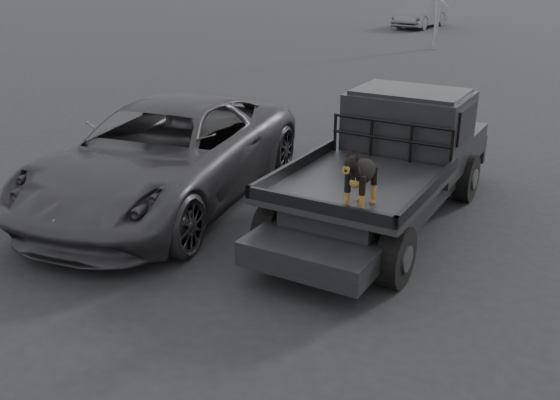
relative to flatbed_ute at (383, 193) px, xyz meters
The scene contains 7 objects.
ground 2.48m from the flatbed_ute, 96.34° to the right, with size 120.00×120.00×0.00m, color black.
flatbed_ute is the anchor object (origin of this frame).
ute_cab 1.31m from the flatbed_ute, 90.00° to the left, with size 1.72×1.30×0.88m, color black, non-canonical shape.
headache_rack 0.76m from the flatbed_ute, 90.00° to the left, with size 1.80×0.08×0.55m, color black, non-canonical shape.
dog 1.94m from the flatbed_ute, 78.43° to the right, with size 0.32×0.60×0.74m, color black, non-canonical shape.
parked_suv 3.38m from the flatbed_ute, 163.76° to the right, with size 2.61×5.67×1.58m, color #2D2C31.
distant_car_a 27.09m from the flatbed_ute, 106.89° to the left, with size 1.54×4.41×1.45m, color #48494D.
Camera 1 is at (3.19, -5.65, 3.68)m, focal length 40.00 mm.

